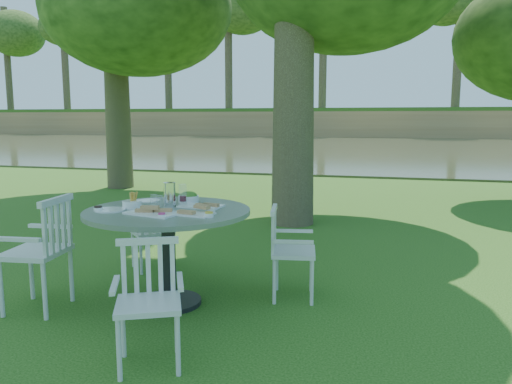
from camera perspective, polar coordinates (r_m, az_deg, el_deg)
ground at (r=5.47m, az=-0.56°, el=-9.14°), size 140.00×140.00×0.00m
table at (r=4.46m, az=-10.02°, el=-3.99°), size 1.44×1.44×0.86m
chair_ne at (r=4.61m, az=3.29°, el=-6.09°), size 0.46×0.49×0.84m
chair_nw at (r=5.53m, az=-11.55°, el=-4.04°), size 0.56×0.56×0.81m
chair_sw at (r=4.66m, az=-22.89°, el=-5.55°), size 0.52×0.55×0.99m
chair_se at (r=3.51m, az=-12.18°, el=-11.07°), size 0.55×0.54×0.84m
tableware at (r=4.50m, az=-10.24°, el=-1.26°), size 1.10×0.89×0.22m
river at (r=28.10m, az=12.40°, el=4.89°), size 100.00×28.00×0.12m
far_bank at (r=46.49m, az=14.26°, el=15.12°), size 100.00×18.00×15.20m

